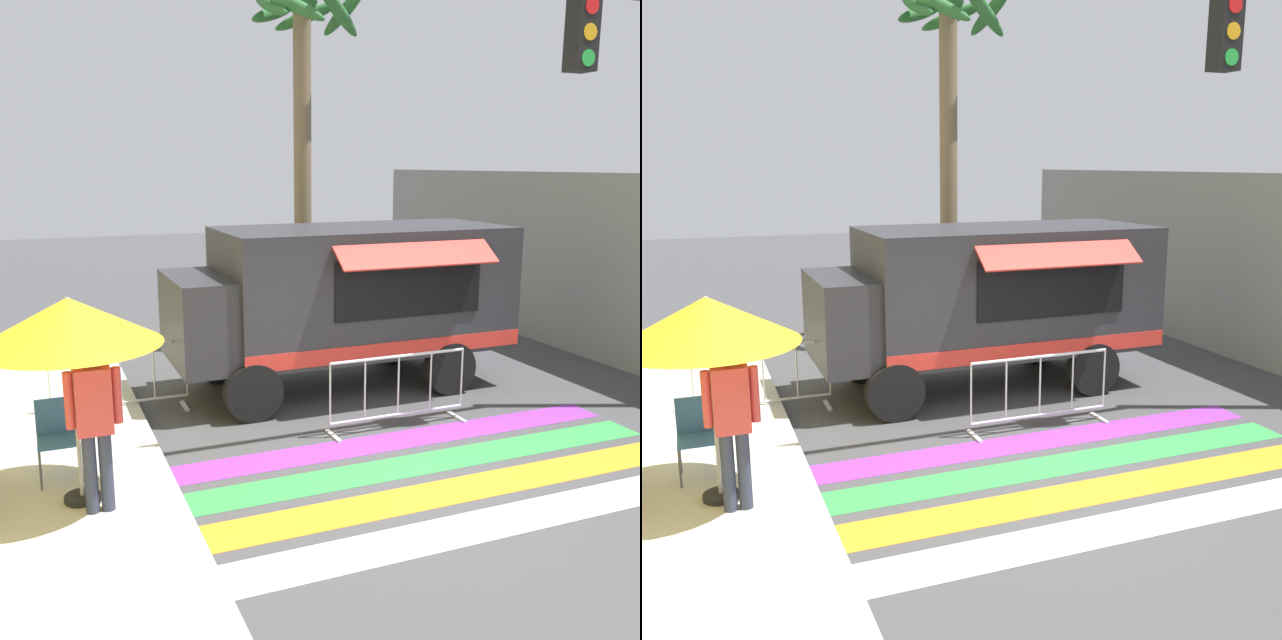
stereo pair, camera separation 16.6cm
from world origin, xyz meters
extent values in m
plane|color=#424244|center=(0.00, 0.00, 0.00)|extent=(60.00, 60.00, 0.00)
cube|color=gray|center=(5.35, 3.00, 1.68)|extent=(0.20, 16.00, 3.35)
cube|color=white|center=(0.00, -1.20, 0.00)|extent=(6.40, 0.56, 0.01)
cube|color=orange|center=(0.00, -0.44, 0.00)|extent=(6.40, 0.56, 0.01)
cube|color=green|center=(0.00, 0.32, 0.00)|extent=(6.40, 0.56, 0.01)
cube|color=purple|center=(0.00, 1.08, 0.00)|extent=(6.40, 0.56, 0.01)
cube|color=#2D2D33|center=(0.72, 3.44, 1.60)|extent=(4.48, 2.06, 1.90)
cube|color=#2D2D33|center=(-1.52, 3.44, 1.29)|extent=(1.58, 1.90, 1.28)
cube|color=#1E232D|center=(-2.27, 3.44, 1.61)|extent=(0.06, 1.65, 0.49)
cube|color=black|center=(0.98, 2.39, 1.74)|extent=(2.37, 0.03, 0.85)
cube|color=red|center=(0.98, 2.18, 2.25)|extent=(2.47, 0.43, 0.31)
cube|color=red|center=(0.72, 2.40, 0.83)|extent=(4.48, 0.01, 0.24)
cylinder|color=black|center=(-1.39, 2.49, 0.41)|extent=(0.83, 0.22, 0.83)
cylinder|color=black|center=(-1.39, 4.38, 0.41)|extent=(0.83, 0.22, 0.83)
cylinder|color=black|center=(1.77, 2.49, 0.41)|extent=(0.83, 0.22, 0.83)
cylinder|color=black|center=(1.77, 4.38, 0.41)|extent=(0.83, 0.22, 0.83)
cube|color=black|center=(2.45, 0.87, 5.07)|extent=(0.32, 0.28, 0.90)
cylinder|color=red|center=(2.45, 0.73, 5.37)|extent=(0.20, 0.02, 0.20)
cylinder|color=#F2A519|center=(2.45, 0.73, 5.07)|extent=(0.20, 0.02, 0.20)
cylinder|color=green|center=(2.45, 0.73, 4.77)|extent=(0.20, 0.02, 0.20)
cylinder|color=black|center=(-3.80, 0.56, 0.17)|extent=(0.36, 0.36, 0.06)
cylinder|color=#B2B2B7|center=(-3.80, 0.56, 1.20)|extent=(0.04, 0.04, 2.11)
cone|color=yellow|center=(-3.80, 0.56, 2.02)|extent=(1.79, 1.79, 0.47)
cylinder|color=#4C4C51|center=(-4.18, 0.97, 0.36)|extent=(0.02, 0.02, 0.43)
cylinder|color=#4C4C51|center=(-3.77, 0.97, 0.36)|extent=(0.02, 0.02, 0.43)
cylinder|color=#4C4C51|center=(-4.18, 1.38, 0.36)|extent=(0.02, 0.02, 0.43)
cylinder|color=#4C4C51|center=(-3.77, 1.38, 0.36)|extent=(0.02, 0.02, 0.43)
cube|color=#2D5999|center=(-3.97, 1.17, 0.59)|extent=(0.43, 0.43, 0.03)
cube|color=#2D5999|center=(-3.97, 1.37, 0.80)|extent=(0.43, 0.03, 0.41)
cylinder|color=#2D3347|center=(-3.72, 0.26, 0.55)|extent=(0.13, 0.13, 0.81)
cylinder|color=#2D3347|center=(-3.57, 0.26, 0.55)|extent=(0.13, 0.13, 0.81)
cube|color=#CC3F3F|center=(-3.64, 0.26, 1.28)|extent=(0.34, 0.20, 0.66)
cylinder|color=#CC3F3F|center=(-3.86, 0.26, 1.31)|extent=(0.09, 0.09, 0.56)
cylinder|color=#CC3F3F|center=(-3.42, 0.26, 1.31)|extent=(0.09, 0.09, 0.56)
sphere|color=brown|center=(-3.64, 0.26, 1.75)|extent=(0.23, 0.23, 0.23)
cylinder|color=#B7BABF|center=(0.34, 1.50, 1.00)|extent=(1.99, 0.04, 0.04)
cylinder|color=#B7BABF|center=(0.34, 1.50, 0.18)|extent=(1.99, 0.04, 0.04)
cylinder|color=#B7BABF|center=(-0.66, 1.50, 0.59)|extent=(0.02, 0.02, 0.82)
cylinder|color=#B7BABF|center=(-0.16, 1.50, 0.59)|extent=(0.02, 0.02, 0.82)
cylinder|color=#B7BABF|center=(0.34, 1.50, 0.59)|extent=(0.02, 0.02, 0.82)
cylinder|color=#B7BABF|center=(0.84, 1.50, 0.59)|extent=(0.02, 0.02, 0.82)
cylinder|color=#B7BABF|center=(1.34, 1.50, 0.59)|extent=(0.02, 0.02, 0.82)
cube|color=#B7BABF|center=(-0.61, 1.50, 0.01)|extent=(0.06, 0.44, 0.03)
cube|color=#B7BABF|center=(1.29, 1.50, 0.01)|extent=(0.06, 0.44, 0.03)
cylinder|color=#B7BABF|center=(-3.06, 3.41, 1.00)|extent=(1.88, 0.04, 0.04)
cylinder|color=#B7BABF|center=(-3.06, 3.41, 0.18)|extent=(1.88, 0.04, 0.04)
cylinder|color=#B7BABF|center=(-4.00, 3.41, 0.59)|extent=(0.02, 0.02, 0.82)
cylinder|color=#B7BABF|center=(-3.53, 3.41, 0.59)|extent=(0.02, 0.02, 0.82)
cylinder|color=#B7BABF|center=(-3.06, 3.41, 0.59)|extent=(0.02, 0.02, 0.82)
cylinder|color=#B7BABF|center=(-2.59, 3.41, 0.59)|extent=(0.02, 0.02, 0.82)
cylinder|color=#B7BABF|center=(-2.12, 3.41, 0.59)|extent=(0.02, 0.02, 0.82)
cube|color=#B7BABF|center=(-3.95, 3.41, 0.01)|extent=(0.06, 0.44, 0.03)
cube|color=#B7BABF|center=(-2.17, 3.41, 0.01)|extent=(0.06, 0.44, 0.03)
cylinder|color=#7A664C|center=(0.88, 6.49, 3.16)|extent=(0.34, 0.34, 6.32)
ellipsoid|color=#2D6B33|center=(1.74, 6.54, 6.29)|extent=(0.33, 1.73, 0.78)
ellipsoid|color=#2D6B33|center=(1.21, 7.07, 6.28)|extent=(1.29, 0.87, 0.69)
ellipsoid|color=#2D6B33|center=(0.52, 7.05, 6.28)|extent=(1.25, 0.92, 0.67)
ellipsoid|color=#2D6B33|center=(0.26, 6.39, 6.27)|extent=(0.43, 1.28, 0.67)
ellipsoid|color=#2D6B33|center=(0.45, 5.93, 6.24)|extent=(1.23, 1.04, 0.84)
ellipsoid|color=#2D6B33|center=(1.29, 5.84, 6.21)|extent=(1.34, 0.98, 0.98)
camera|label=1|loc=(-4.09, -6.56, 3.50)|focal=40.00mm
camera|label=2|loc=(-3.93, -6.62, 3.50)|focal=40.00mm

